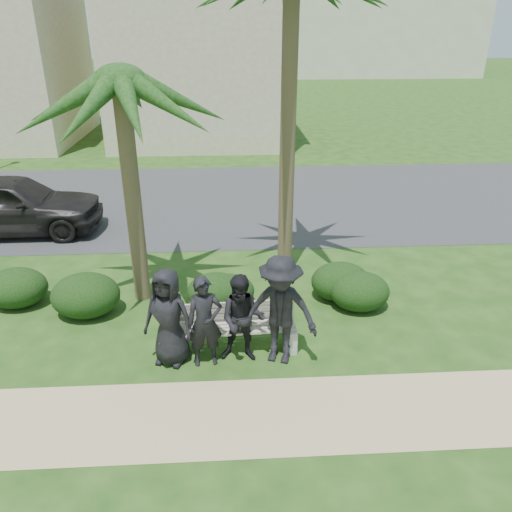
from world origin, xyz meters
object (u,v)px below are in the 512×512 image
object	(u,v)px
man_b	(205,322)
palm_left	(120,83)
man_d	(280,311)
man_a	(168,317)
man_c	(242,319)
park_bench	(229,331)
car_a	(11,205)

from	to	relation	value
man_b	palm_left	distance (m)	4.35
man_d	palm_left	world-z (taller)	palm_left
man_a	man_c	distance (m)	1.20
man_c	man_d	xyz separation A→B (m)	(0.61, -0.06, 0.18)
park_bench	palm_left	bearing A→B (deg)	129.41
man_a	man_b	distance (m)	0.59
park_bench	man_a	world-z (taller)	man_a
car_a	man_b	bearing A→B (deg)	-139.22
man_b	man_d	bearing A→B (deg)	-8.42
man_a	man_c	world-z (taller)	man_a
car_a	man_d	bearing A→B (deg)	-133.31
man_a	man_d	distance (m)	1.80
man_a	palm_left	distance (m)	4.11
man_b	man_d	world-z (taller)	man_d
man_d	palm_left	xyz separation A→B (m)	(-2.59, 2.28, 3.27)
man_a	palm_left	world-z (taller)	palm_left
park_bench	man_c	bearing A→B (deg)	-52.92
car_a	man_a	bearing A→B (deg)	-142.07
man_d	car_a	xyz separation A→B (m)	(-6.55, 6.06, -0.16)
man_a	car_a	size ratio (longest dim) A/B	0.36
palm_left	man_b	bearing A→B (deg)	-58.93
park_bench	man_d	world-z (taller)	man_d
car_a	palm_left	bearing A→B (deg)	-134.25
palm_left	car_a	xyz separation A→B (m)	(-3.95, 3.78, -3.43)
man_a	man_c	bearing A→B (deg)	18.40
palm_left	man_d	bearing A→B (deg)	-41.29
man_d	man_a	bearing A→B (deg)	-163.35
park_bench	palm_left	xyz separation A→B (m)	(-1.76, 1.94, 3.86)
park_bench	man_d	xyz separation A→B (m)	(0.84, -0.34, 0.59)
man_d	car_a	bearing A→B (deg)	156.40
man_a	man_c	size ratio (longest dim) A/B	1.09
man_c	man_d	distance (m)	0.63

